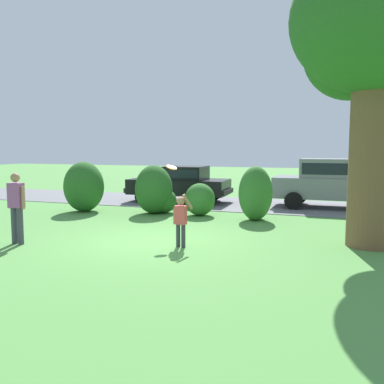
# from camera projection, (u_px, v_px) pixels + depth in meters

# --- Properties ---
(ground_plane) EXTENTS (80.00, 80.00, 0.00)m
(ground_plane) POSITION_uv_depth(u_px,v_px,m) (153.00, 241.00, 10.65)
(ground_plane) COLOR #518E42
(driveway_strip) EXTENTS (28.00, 4.40, 0.02)m
(driveway_strip) POSITION_uv_depth(u_px,v_px,m) (230.00, 204.00, 17.63)
(driveway_strip) COLOR slate
(driveway_strip) RESTS_ON ground
(shrub_near_tree) EXTENTS (1.43, 1.54, 1.83)m
(shrub_near_tree) POSITION_uv_depth(u_px,v_px,m) (84.00, 187.00, 15.51)
(shrub_near_tree) COLOR #286023
(shrub_near_tree) RESTS_ON ground
(shrub_centre_left) EXTENTS (1.40, 1.46, 1.73)m
(shrub_centre_left) POSITION_uv_depth(u_px,v_px,m) (156.00, 192.00, 15.06)
(shrub_centre_left) COLOR #286023
(shrub_centre_left) RESTS_ON ground
(shrub_centre) EXTENTS (1.05, 1.05, 1.12)m
(shrub_centre) POSITION_uv_depth(u_px,v_px,m) (200.00, 199.00, 14.61)
(shrub_centre) COLOR #33702B
(shrub_centre) RESTS_ON ground
(shrub_centre_right) EXTENTS (1.09, 1.12, 1.75)m
(shrub_centre_right) POSITION_uv_depth(u_px,v_px,m) (256.00, 195.00, 13.63)
(shrub_centre_right) COLOR #33702B
(shrub_centre_right) RESTS_ON ground
(parked_sedan) EXTENTS (4.47, 2.24, 1.56)m
(parked_sedan) POSITION_uv_depth(u_px,v_px,m) (181.00, 183.00, 18.09)
(parked_sedan) COLOR black
(parked_sedan) RESTS_ON ground
(parked_suv) EXTENTS (4.71, 2.11, 1.92)m
(parked_suv) POSITION_uv_depth(u_px,v_px,m) (334.00, 181.00, 16.27)
(parked_suv) COLOR gray
(parked_suv) RESTS_ON ground
(child_thrower) EXTENTS (0.46, 0.24, 1.29)m
(child_thrower) POSITION_uv_depth(u_px,v_px,m) (181.00, 217.00, 9.93)
(child_thrower) COLOR #383842
(child_thrower) RESTS_ON ground
(frisbee) EXTENTS (0.28, 0.28, 0.15)m
(frisbee) POSITION_uv_depth(u_px,v_px,m) (172.00, 167.00, 10.83)
(frisbee) COLOR orange
(adult_onlooker) EXTENTS (0.53, 0.24, 1.74)m
(adult_onlooker) POSITION_uv_depth(u_px,v_px,m) (16.00, 204.00, 10.24)
(adult_onlooker) COLOR #3F3F4C
(adult_onlooker) RESTS_ON ground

